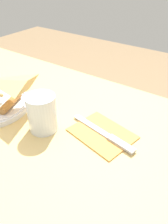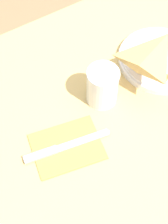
% 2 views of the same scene
% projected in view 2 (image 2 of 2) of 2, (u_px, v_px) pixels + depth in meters
% --- Properties ---
extents(ground_plane, '(6.00, 6.00, 0.00)m').
position_uv_depth(ground_plane, '(126.00, 176.00, 1.59)').
color(ground_plane, '#997A56').
extents(dining_table, '(1.25, 0.71, 0.77)m').
position_uv_depth(dining_table, '(149.00, 96.00, 1.04)').
color(dining_table, '#DBB770').
rests_on(dining_table, ground_plane).
extents(plate_pizza, '(0.23, 0.23, 0.05)m').
position_uv_depth(plate_pizza, '(161.00, 58.00, 0.95)').
color(plate_pizza, white).
rests_on(plate_pizza, dining_table).
extents(milk_glass, '(0.08, 0.08, 0.11)m').
position_uv_depth(milk_glass, '(102.00, 87.00, 0.85)').
color(milk_glass, white).
rests_on(milk_glass, dining_table).
extents(napkin_folded, '(0.19, 0.16, 0.00)m').
position_uv_depth(napkin_folded, '(67.00, 146.00, 0.82)').
color(napkin_folded, '#E59E4C').
rests_on(napkin_folded, dining_table).
extents(butter_knife, '(0.22, 0.06, 0.01)m').
position_uv_depth(butter_knife, '(62.00, 147.00, 0.81)').
color(butter_knife, '#B2B2B7').
rests_on(butter_knife, napkin_folded).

